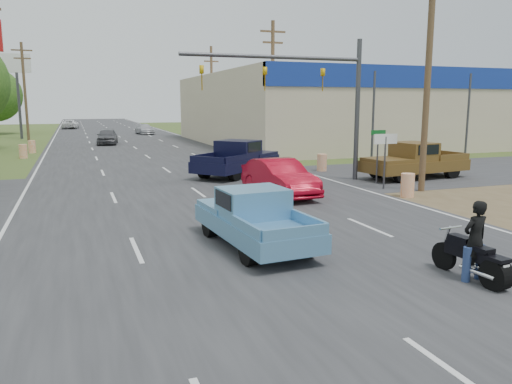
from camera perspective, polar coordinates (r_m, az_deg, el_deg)
name	(u,v)px	position (r m, az deg, el deg)	size (l,w,h in m)	color
ground	(460,378)	(8.14, 22.24, -19.09)	(200.00, 200.00, 0.00)	#415220
main_road	(135,148)	(45.59, -13.66, 4.93)	(15.00, 180.00, 0.02)	#2D2D30
cross_road	(188,186)	(24.00, -7.73, 0.73)	(120.00, 10.00, 0.02)	#2D2D30
dirt_verge	(500,201)	(22.35, 26.12, -0.92)	(8.00, 18.00, 0.01)	brown
big_box_store	(434,109)	(58.31, 19.66, 8.95)	(50.00, 28.10, 6.60)	#B7A88C
utility_pole_1	(428,69)	(23.26, 19.08, 13.11)	(2.00, 0.28, 10.00)	#4C3823
utility_pole_2	(273,84)	(38.97, 1.91, 12.20)	(2.00, 0.28, 10.00)	#4C3823
utility_pole_3	(212,90)	(56.08, -5.08, 11.51)	(2.00, 0.28, 10.00)	#4C3823
utility_pole_6	(25,89)	(57.36, -24.92, 10.60)	(2.00, 0.28, 10.00)	#4C3823
tree_3	(427,90)	(96.18, 19.00, 10.92)	(8.40, 8.40, 10.40)	#422D19
tree_5	(250,94)	(106.11, -0.71, 11.16)	(7.98, 7.98, 9.88)	#422D19
barrel_0	(408,185)	(21.77, 16.93, 0.74)	(0.56, 0.56, 1.00)	orange
barrel_1	(322,163)	(29.13, 7.54, 3.35)	(0.56, 0.56, 1.00)	orange
barrel_2	(23,151)	(39.46, -25.07, 4.23)	(0.56, 0.56, 1.00)	orange
barrel_3	(32,147)	(43.41, -24.23, 4.74)	(0.56, 0.56, 1.00)	orange
pole_sign_left_far	(17,73)	(61.50, -25.69, 12.18)	(3.00, 0.35, 9.20)	#3F3F44
lane_sign	(385,148)	(23.33, 14.56, 4.92)	(1.20, 0.08, 2.52)	#3F3F44
street_name_sign	(378,151)	(24.93, 13.73, 4.59)	(0.80, 0.08, 2.61)	#3F3F44
signal_mast	(310,84)	(24.66, 6.16, 12.19)	(9.12, 0.40, 7.00)	#3F3F44
red_convertible	(279,178)	(21.10, 2.68, 1.62)	(1.63, 4.67, 1.54)	#9E071A
motorcycle	(475,261)	(12.00, 23.79, -7.21)	(0.65, 2.12, 1.08)	black
rider	(475,244)	(11.94, 23.73, -5.41)	(0.62, 0.41, 1.71)	black
blue_pickup	(253,217)	(13.68, -0.39, -2.83)	(2.21, 4.97, 1.61)	black
navy_pickup	(238,158)	(27.16, -2.03, 3.93)	(5.82, 5.44, 1.91)	black
brown_pickup	(413,160)	(27.25, 17.50, 3.47)	(5.91, 2.82, 1.89)	black
distant_car_grey	(107,137)	(50.05, -16.63, 6.09)	(1.80, 4.46, 1.52)	#525256
distant_car_silver	(145,129)	(65.61, -12.61, 7.00)	(1.78, 4.37, 1.27)	silver
distant_car_white	(70,124)	(83.43, -20.45, 7.25)	(2.26, 4.90, 1.36)	white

